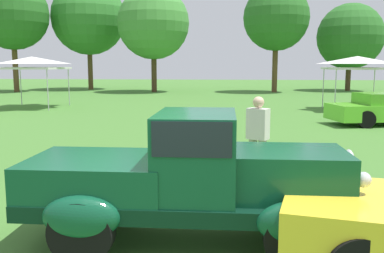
% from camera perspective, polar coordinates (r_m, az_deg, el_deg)
% --- Properties ---
extents(feature_pickup_truck, '(4.20, 1.82, 1.70)m').
position_cam_1_polar(feature_pickup_truck, '(5.45, -0.23, -6.89)').
color(feature_pickup_truck, black).
rests_on(feature_pickup_truck, ground_plane).
extents(spectator_near_truck, '(0.47, 0.41, 1.69)m').
position_cam_1_polar(spectator_near_truck, '(8.30, 8.85, -1.32)').
color(spectator_near_truck, '#9E998E').
rests_on(spectator_near_truck, ground_plane).
extents(canopy_tent_left_field, '(3.13, 3.13, 2.71)m').
position_cam_1_polar(canopy_tent_left_field, '(24.13, -20.78, 8.14)').
color(canopy_tent_left_field, '#B7B7BC').
rests_on(canopy_tent_left_field, ground_plane).
extents(canopy_tent_center_field, '(2.92, 2.92, 2.71)m').
position_cam_1_polar(canopy_tent_center_field, '(22.83, 21.40, 8.12)').
color(canopy_tent_center_field, '#B7B7BC').
rests_on(canopy_tent_center_field, ground_plane).
extents(treeline_far_left, '(5.91, 5.91, 9.40)m').
position_cam_1_polar(treeline_far_left, '(38.88, -23.09, 13.81)').
color(treeline_far_left, brown).
rests_on(treeline_far_left, ground_plane).
extents(treeline_mid_left, '(6.66, 6.66, 9.81)m').
position_cam_1_polar(treeline_mid_left, '(40.57, -13.79, 14.04)').
color(treeline_mid_left, brown).
rests_on(treeline_mid_left, ground_plane).
extents(treeline_center, '(5.91, 5.91, 8.61)m').
position_cam_1_polar(treeline_center, '(35.88, -5.23, 13.69)').
color(treeline_center, '#47331E').
rests_on(treeline_center, ground_plane).
extents(treeline_mid_right, '(5.36, 5.36, 8.75)m').
position_cam_1_polar(treeline_mid_right, '(36.18, 11.30, 14.17)').
color(treeline_mid_right, brown).
rests_on(treeline_mid_right, ground_plane).
extents(treeline_far_right, '(5.67, 5.67, 7.53)m').
position_cam_1_polar(treeline_far_right, '(39.83, 20.57, 11.29)').
color(treeline_far_right, '#47331E').
rests_on(treeline_far_right, ground_plane).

